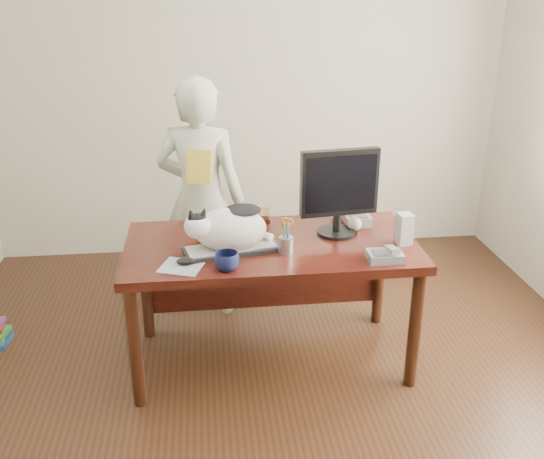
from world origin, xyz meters
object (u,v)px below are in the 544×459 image
(coffee_mug, at_px, (227,261))
(baseball, at_px, (354,224))
(pen_cup, at_px, (286,243))
(mouse, at_px, (185,261))
(cat, at_px, (228,228))
(phone, at_px, (386,255))
(book_stack, at_px, (252,215))
(person, at_px, (201,199))
(keyboard, at_px, (231,249))
(monitor, at_px, (339,188))
(desk, at_px, (269,261))
(speaker, at_px, (404,229))
(calculator, at_px, (356,218))

(coffee_mug, distance_m, baseball, 0.87)
(pen_cup, bearing_deg, mouse, -170.04)
(cat, relative_size, phone, 2.73)
(book_stack, height_order, person, person)
(cat, xyz_separation_m, baseball, (0.74, 0.22, -0.10))
(keyboard, xyz_separation_m, monitor, (0.61, 0.16, 0.27))
(keyboard, distance_m, baseball, 0.75)
(mouse, bearing_deg, cat, 49.92)
(person, bearing_deg, coffee_mug, 112.96)
(desk, bearing_deg, phone, -33.02)
(coffee_mug, bearing_deg, book_stack, 74.42)
(phone, distance_m, person, 1.34)
(mouse, xyz_separation_m, speaker, (1.19, 0.14, 0.06))
(phone, bearing_deg, calculator, 93.54)
(speaker, xyz_separation_m, person, (-1.10, 0.76, -0.05))
(keyboard, xyz_separation_m, pen_cup, (0.29, -0.04, 0.04))
(speaker, bearing_deg, desk, 161.49)
(baseball, bearing_deg, coffee_mug, -150.18)
(cat, bearing_deg, coffee_mug, -106.41)
(mouse, distance_m, book_stack, 0.69)
(cat, height_order, mouse, cat)
(cat, bearing_deg, keyboard, 8.36)
(coffee_mug, height_order, baseball, coffee_mug)
(keyboard, height_order, mouse, mouse)
(pen_cup, relative_size, phone, 1.13)
(baseball, relative_size, calculator, 0.40)
(keyboard, height_order, coffee_mug, coffee_mug)
(cat, height_order, coffee_mug, cat)
(mouse, height_order, baseball, baseball)
(coffee_mug, bearing_deg, keyboard, 82.07)
(phone, relative_size, baseball, 2.19)
(book_stack, bearing_deg, pen_cup, -70.68)
(pen_cup, relative_size, person, 0.13)
(keyboard, relative_size, pen_cup, 2.63)
(baseball, bearing_deg, keyboard, -163.66)
(cat, distance_m, baseball, 0.77)
(keyboard, bearing_deg, phone, -26.22)
(baseball, bearing_deg, book_stack, 158.72)
(desk, distance_m, speaker, 0.78)
(pen_cup, xyz_separation_m, book_stack, (-0.14, 0.48, -0.02))
(calculator, bearing_deg, keyboard, -155.70)
(phone, bearing_deg, baseball, 100.18)
(speaker, bearing_deg, calculator, 113.42)
(person, bearing_deg, baseball, 163.74)
(keyboard, bearing_deg, calculator, 11.28)
(person, bearing_deg, pen_cup, 134.63)
(cat, bearing_deg, calculator, 11.22)
(cat, relative_size, speaker, 2.84)
(book_stack, bearing_deg, coffee_mug, -102.29)
(keyboard, height_order, monitor, monitor)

